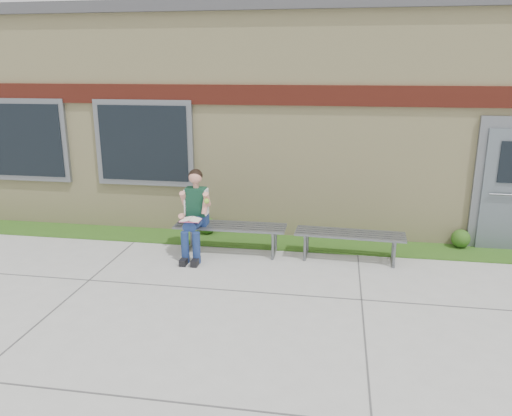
# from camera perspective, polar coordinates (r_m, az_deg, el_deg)

# --- Properties ---
(ground) EXTENTS (80.00, 80.00, 0.00)m
(ground) POSITION_cam_1_polar(r_m,az_deg,el_deg) (6.66, 3.34, -11.71)
(ground) COLOR #9E9E99
(ground) RESTS_ON ground
(grass_strip) EXTENTS (16.00, 0.80, 0.02)m
(grass_strip) POSITION_cam_1_polar(r_m,az_deg,el_deg) (9.03, 5.13, -4.08)
(grass_strip) COLOR #204813
(grass_strip) RESTS_ON ground
(school_building) EXTENTS (16.20, 6.22, 4.20)m
(school_building) POSITION_cam_1_polar(r_m,az_deg,el_deg) (11.92, 6.67, 11.04)
(school_building) COLOR beige
(school_building) RESTS_ON ground
(bench_left) EXTENTS (1.89, 0.54, 0.49)m
(bench_left) POSITION_cam_1_polar(r_m,az_deg,el_deg) (8.51, -2.94, -2.68)
(bench_left) COLOR slate
(bench_left) RESTS_ON ground
(bench_right) EXTENTS (1.80, 0.58, 0.46)m
(bench_right) POSITION_cam_1_polar(r_m,az_deg,el_deg) (8.34, 10.65, -3.50)
(bench_right) COLOR slate
(bench_right) RESTS_ON ground
(girl) EXTENTS (0.52, 0.86, 1.45)m
(girl) POSITION_cam_1_polar(r_m,az_deg,el_deg) (8.32, -7.03, -0.45)
(girl) COLOR navy
(girl) RESTS_ON ground
(shrub_mid) EXTENTS (0.32, 0.32, 0.32)m
(shrub_mid) POSITION_cam_1_polar(r_m,az_deg,el_deg) (9.50, -5.61, -2.00)
(shrub_mid) COLOR #204813
(shrub_mid) RESTS_ON grass_strip
(shrub_east) EXTENTS (0.32, 0.32, 0.32)m
(shrub_east) POSITION_cam_1_polar(r_m,az_deg,el_deg) (9.45, 22.36, -3.24)
(shrub_east) COLOR #204813
(shrub_east) RESTS_ON grass_strip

